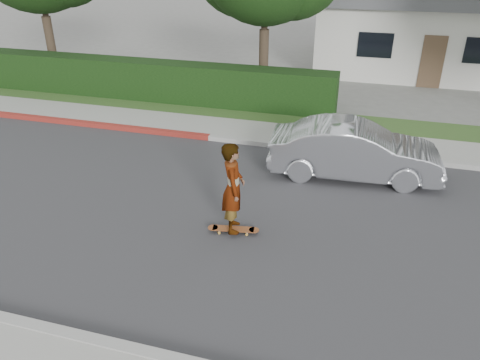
% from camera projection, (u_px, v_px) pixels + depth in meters
% --- Properties ---
extents(ground, '(120.00, 120.00, 0.00)m').
position_uv_depth(ground, '(112.00, 199.00, 11.09)').
color(ground, slate).
rests_on(ground, ground).
extents(road, '(60.00, 8.00, 0.01)m').
position_uv_depth(road, '(112.00, 198.00, 11.08)').
color(road, '#2D2D30').
rests_on(road, ground).
extents(curb_far, '(60.00, 0.20, 0.15)m').
position_uv_depth(curb_far, '(179.00, 134.00, 14.55)').
color(curb_far, '#9E9E99').
rests_on(curb_far, ground).
extents(curb_red_section, '(12.00, 0.21, 0.15)m').
position_uv_depth(curb_red_section, '(42.00, 119.00, 15.78)').
color(curb_red_section, maroon).
rests_on(curb_red_section, ground).
extents(sidewalk_far, '(60.00, 1.60, 0.12)m').
position_uv_depth(sidewalk_far, '(190.00, 125.00, 15.33)').
color(sidewalk_far, gray).
rests_on(sidewalk_far, ground).
extents(planting_strip, '(60.00, 1.60, 0.10)m').
position_uv_depth(planting_strip, '(206.00, 110.00, 16.70)').
color(planting_strip, '#2D4C1E').
rests_on(planting_strip, ground).
extents(hedge, '(15.00, 1.00, 1.50)m').
position_uv_depth(hedge, '(136.00, 80.00, 17.63)').
color(hedge, black).
rests_on(hedge, ground).
extents(house, '(10.60, 8.60, 4.30)m').
position_uv_depth(house, '(434.00, 21.00, 21.81)').
color(house, beige).
rests_on(house, ground).
extents(skateboard, '(1.10, 0.40, 0.10)m').
position_uv_depth(skateboard, '(233.00, 229.00, 9.75)').
color(skateboard, gold).
rests_on(skateboard, ground).
extents(skateboarder, '(0.64, 0.80, 1.92)m').
position_uv_depth(skateboarder, '(233.00, 188.00, 9.30)').
color(skateboarder, white).
rests_on(skateboarder, skateboard).
extents(car_silver, '(4.39, 1.81, 1.41)m').
position_uv_depth(car_silver, '(354.00, 151.00, 11.84)').
color(car_silver, silver).
rests_on(car_silver, ground).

